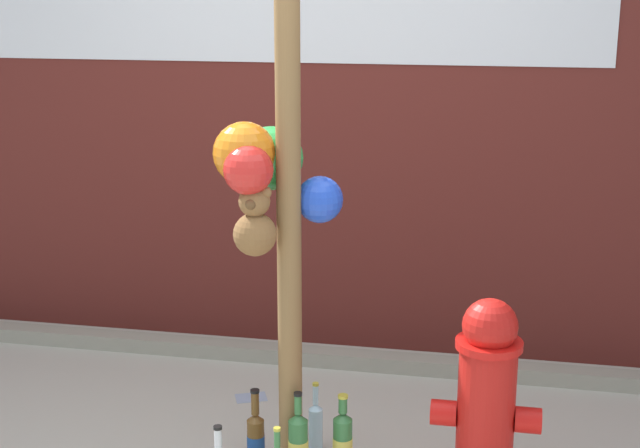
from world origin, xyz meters
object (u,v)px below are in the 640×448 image
Objects in this scene: fire_hydrant at (486,400)px; bottle_0 at (316,423)px; memorial_post at (274,122)px; bottle_3 at (256,436)px; bottle_5 at (298,448)px; bottle_2 at (343,446)px.

bottle_0 is at bearing 160.11° from fire_hydrant.
bottle_0 is at bearing 64.08° from memorial_post.
bottle_3 is 0.26m from bottle_5.
memorial_post reaches higher than bottle_0.
bottle_3 is at bearing 147.16° from bottle_5.
fire_hydrant reaches higher than bottle_0.
bottle_5 is (0.22, -0.14, 0.04)m from bottle_3.
bottle_3 is at bearing -142.46° from bottle_0.
bottle_5 reaches higher than bottle_3.
bottle_3 is at bearing 168.32° from bottle_2.
bottle_2 is (0.16, -0.25, 0.04)m from bottle_0.
bottle_3 is (-0.22, -0.17, 0.00)m from bottle_0.
bottle_2 is 0.95× the size of bottle_5.
fire_hydrant reaches higher than bottle_2.
memorial_post reaches higher than fire_hydrant.
bottle_2 is at bearing 19.14° from bottle_5.
bottle_2 is at bearing 178.90° from fire_hydrant.
memorial_post is at bearing 141.74° from bottle_5.
bottle_3 is (-0.95, 0.09, -0.30)m from fire_hydrant.
bottle_2 reaches higher than bottle_3.
bottle_2 is at bearing -4.66° from memorial_post.
bottle_0 is at bearing 37.54° from bottle_3.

